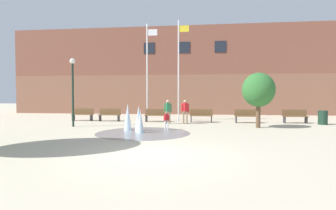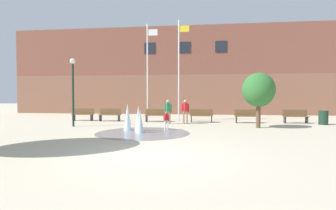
{
  "view_description": "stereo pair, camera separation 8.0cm",
  "coord_description": "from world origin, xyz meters",
  "px_view_note": "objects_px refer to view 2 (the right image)",
  "views": [
    {
      "loc": [
        1.45,
        -8.01,
        1.86
      ],
      "look_at": [
        -0.39,
        7.56,
        1.3
      ],
      "focal_mm": 28.0,
      "sensor_mm": 36.0,
      "label": 1
    },
    {
      "loc": [
        1.53,
        -8.0,
        1.86
      ],
      "look_at": [
        -0.39,
        7.56,
        1.3
      ],
      "focal_mm": 28.0,
      "sensor_mm": 36.0,
      "label": 2
    }
  ],
  "objects_px": {
    "park_bench_under_left_flagpole": "(156,115)",
    "lamp_post_left_lane": "(73,82)",
    "street_tree_near_building": "(259,90)",
    "park_bench_left_of_flagpoles": "(110,115)",
    "park_bench_under_right_flagpole": "(201,115)",
    "adult_watching": "(168,110)",
    "teen_by_trashcan": "(185,110)",
    "park_bench_far_left": "(83,114)",
    "trash_can": "(323,118)",
    "park_bench_near_trashcan": "(247,116)",
    "flagpole_left": "(148,69)",
    "park_bench_far_right": "(295,116)",
    "child_running": "(166,119)",
    "flagpole_right": "(179,68)"
  },
  "relations": [
    {
      "from": "park_bench_under_left_flagpole",
      "to": "lamp_post_left_lane",
      "type": "height_order",
      "value": "lamp_post_left_lane"
    },
    {
      "from": "street_tree_near_building",
      "to": "park_bench_left_of_flagpoles",
      "type": "bearing_deg",
      "value": 164.02
    },
    {
      "from": "park_bench_under_right_flagpole",
      "to": "adult_watching",
      "type": "height_order",
      "value": "adult_watching"
    },
    {
      "from": "teen_by_trashcan",
      "to": "street_tree_near_building",
      "type": "distance_m",
      "value": 4.77
    },
    {
      "from": "adult_watching",
      "to": "teen_by_trashcan",
      "type": "bearing_deg",
      "value": 75.79
    },
    {
      "from": "park_bench_far_left",
      "to": "trash_can",
      "type": "bearing_deg",
      "value": -2.63
    },
    {
      "from": "park_bench_left_of_flagpoles",
      "to": "park_bench_near_trashcan",
      "type": "height_order",
      "value": "same"
    },
    {
      "from": "lamp_post_left_lane",
      "to": "trash_can",
      "type": "xyz_separation_m",
      "value": [
        15.43,
        2.91,
        -2.2
      ]
    },
    {
      "from": "park_bench_near_trashcan",
      "to": "adult_watching",
      "type": "height_order",
      "value": "adult_watching"
    },
    {
      "from": "park_bench_far_left",
      "to": "adult_watching",
      "type": "relative_size",
      "value": 1.01
    },
    {
      "from": "park_bench_far_left",
      "to": "flagpole_left",
      "type": "xyz_separation_m",
      "value": [
        4.85,
        0.41,
        3.31
      ]
    },
    {
      "from": "park_bench_near_trashcan",
      "to": "flagpole_left",
      "type": "xyz_separation_m",
      "value": [
        -6.99,
        0.64,
        3.31
      ]
    },
    {
      "from": "flagpole_left",
      "to": "park_bench_far_right",
      "type": "bearing_deg",
      "value": -2.48
    },
    {
      "from": "park_bench_far_left",
      "to": "child_running",
      "type": "relative_size",
      "value": 1.62
    },
    {
      "from": "street_tree_near_building",
      "to": "child_running",
      "type": "bearing_deg",
      "value": -163.02
    },
    {
      "from": "park_bench_far_left",
      "to": "trash_can",
      "type": "distance_m",
      "value": 16.54
    },
    {
      "from": "park_bench_left_of_flagpoles",
      "to": "park_bench_under_right_flagpole",
      "type": "relative_size",
      "value": 1.0
    },
    {
      "from": "park_bench_left_of_flagpoles",
      "to": "flagpole_left",
      "type": "xyz_separation_m",
      "value": [
        2.73,
        0.53,
        3.31
      ]
    },
    {
      "from": "park_bench_under_right_flagpole",
      "to": "park_bench_far_right",
      "type": "xyz_separation_m",
      "value": [
        6.29,
        0.15,
        0.0
      ]
    },
    {
      "from": "park_bench_far_right",
      "to": "trash_can",
      "type": "xyz_separation_m",
      "value": [
        1.46,
        -0.72,
        -0.03
      ]
    },
    {
      "from": "street_tree_near_building",
      "to": "park_bench_near_trashcan",
      "type": "bearing_deg",
      "value": 93.8
    },
    {
      "from": "teen_by_trashcan",
      "to": "child_running",
      "type": "bearing_deg",
      "value": 137.15
    },
    {
      "from": "park_bench_under_right_flagpole",
      "to": "teen_by_trashcan",
      "type": "height_order",
      "value": "teen_by_trashcan"
    },
    {
      "from": "park_bench_under_left_flagpole",
      "to": "adult_watching",
      "type": "xyz_separation_m",
      "value": [
        1.0,
        -1.32,
        0.45
      ]
    },
    {
      "from": "park_bench_near_trashcan",
      "to": "flagpole_right",
      "type": "relative_size",
      "value": 0.22
    },
    {
      "from": "park_bench_near_trashcan",
      "to": "park_bench_far_right",
      "type": "bearing_deg",
      "value": 3.45
    },
    {
      "from": "park_bench_far_right",
      "to": "park_bench_left_of_flagpoles",
      "type": "bearing_deg",
      "value": -179.63
    },
    {
      "from": "park_bench_far_left",
      "to": "park_bench_under_right_flagpole",
      "type": "distance_m",
      "value": 8.78
    },
    {
      "from": "park_bench_far_right",
      "to": "trash_can",
      "type": "relative_size",
      "value": 1.78
    },
    {
      "from": "teen_by_trashcan",
      "to": "lamp_post_left_lane",
      "type": "height_order",
      "value": "lamp_post_left_lane"
    },
    {
      "from": "park_bench_far_right",
      "to": "park_bench_under_left_flagpole",
      "type": "bearing_deg",
      "value": -178.98
    },
    {
      "from": "flagpole_left",
      "to": "street_tree_near_building",
      "type": "height_order",
      "value": "flagpole_left"
    },
    {
      "from": "park_bench_near_trashcan",
      "to": "adult_watching",
      "type": "relative_size",
      "value": 1.01
    },
    {
      "from": "child_running",
      "to": "teen_by_trashcan",
      "type": "distance_m",
      "value": 3.3
    },
    {
      "from": "trash_can",
      "to": "street_tree_near_building",
      "type": "xyz_separation_m",
      "value": [
        -4.5,
        -2.2,
        1.73
      ]
    },
    {
      "from": "park_bench_far_left",
      "to": "street_tree_near_building",
      "type": "xyz_separation_m",
      "value": [
        12.02,
        -2.95,
        1.71
      ]
    },
    {
      "from": "park_bench_left_of_flagpoles",
      "to": "child_running",
      "type": "xyz_separation_m",
      "value": [
        4.74,
        -4.41,
        0.1
      ]
    },
    {
      "from": "flagpole_left",
      "to": "flagpole_right",
      "type": "bearing_deg",
      "value": 0.0
    },
    {
      "from": "park_bench_far_right",
      "to": "park_bench_near_trashcan",
      "type": "bearing_deg",
      "value": -176.55
    },
    {
      "from": "park_bench_under_right_flagpole",
      "to": "flagpole_left",
      "type": "height_order",
      "value": "flagpole_left"
    },
    {
      "from": "park_bench_far_left",
      "to": "flagpole_right",
      "type": "height_order",
      "value": "flagpole_right"
    },
    {
      "from": "park_bench_under_left_flagpole",
      "to": "park_bench_under_right_flagpole",
      "type": "xyz_separation_m",
      "value": [
        3.19,
        0.02,
        0.0
      ]
    },
    {
      "from": "child_running",
      "to": "flagpole_right",
      "type": "bearing_deg",
      "value": 54.55
    },
    {
      "from": "park_bench_near_trashcan",
      "to": "flagpole_left",
      "type": "height_order",
      "value": "flagpole_left"
    },
    {
      "from": "park_bench_far_left",
      "to": "trash_can",
      "type": "height_order",
      "value": "park_bench_far_left"
    },
    {
      "from": "lamp_post_left_lane",
      "to": "park_bench_under_left_flagpole",
      "type": "bearing_deg",
      "value": 37.71
    },
    {
      "from": "park_bench_far_right",
      "to": "child_running",
      "type": "distance_m",
      "value": 9.36
    },
    {
      "from": "park_bench_under_left_flagpole",
      "to": "park_bench_under_right_flagpole",
      "type": "height_order",
      "value": "same"
    },
    {
      "from": "trash_can",
      "to": "street_tree_near_building",
      "type": "bearing_deg",
      "value": -154.01
    },
    {
      "from": "park_bench_far_right",
      "to": "adult_watching",
      "type": "relative_size",
      "value": 1.01
    }
  ]
}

